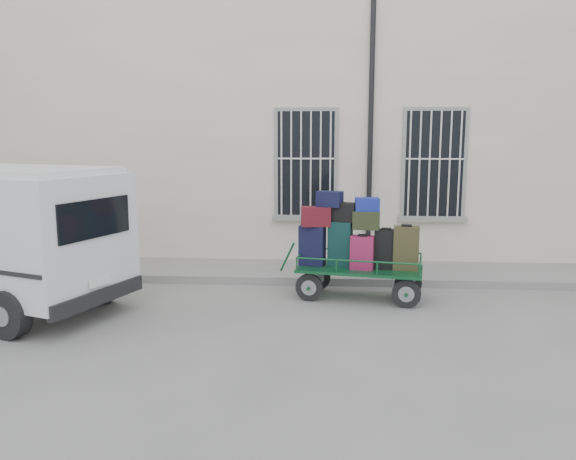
% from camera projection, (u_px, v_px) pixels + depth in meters
% --- Properties ---
extents(ground, '(80.00, 80.00, 0.00)m').
position_uv_depth(ground, '(323.00, 307.00, 9.38)').
color(ground, slate).
rests_on(ground, ground).
extents(building, '(24.00, 5.15, 6.00)m').
position_uv_depth(building, '(325.00, 130.00, 14.30)').
color(building, beige).
rests_on(building, ground).
extents(sidewalk, '(24.00, 1.70, 0.15)m').
position_uv_depth(sidewalk, '(324.00, 272.00, 11.54)').
color(sidewalk, gray).
rests_on(sidewalk, ground).
extents(luggage_cart, '(2.57, 1.34, 1.88)m').
position_uv_depth(luggage_cart, '(355.00, 246.00, 9.78)').
color(luggage_cart, black).
rests_on(luggage_cart, ground).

